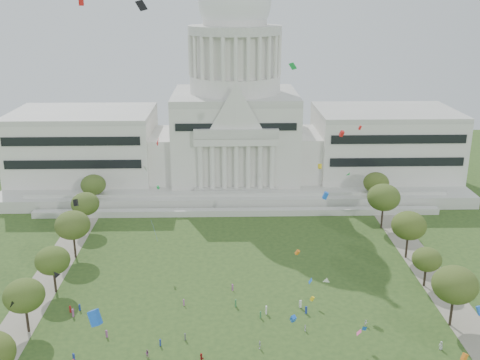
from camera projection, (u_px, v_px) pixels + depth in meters
capitol at (235, 126)px, 203.18m from camera, size 160.00×64.50×91.30m
path_left at (34, 300)px, 129.55m from camera, size 8.00×160.00×0.04m
path_right at (445, 295)px, 131.91m from camera, size 8.00×160.00×0.04m
row_tree_l_2 at (24, 296)px, 114.92m from camera, size 8.42×8.42×11.97m
row_tree_r_2 at (455, 285)px, 116.87m from camera, size 9.55×9.55×13.58m
row_tree_l_3 at (53, 261)px, 130.81m from camera, size 8.12×8.12×11.55m
row_tree_r_3 at (427, 259)px, 133.88m from camera, size 7.01×7.01×9.98m
row_tree_l_4 at (73, 225)px, 148.02m from camera, size 9.29×9.29×13.21m
row_tree_r_4 at (409, 226)px, 147.97m from camera, size 9.19×9.19×13.06m
row_tree_l_5 at (85, 204)px, 165.95m from camera, size 8.33×8.33×11.85m
row_tree_r_5 at (384, 197)px, 166.88m from camera, size 9.82×9.82×13.96m
row_tree_l_6 at (93, 185)px, 183.18m from camera, size 8.19×8.19×11.64m
row_tree_r_6 at (376, 183)px, 184.43m from camera, size 8.42×8.42×11.97m
person_0 at (441, 346)px, 111.25m from camera, size 1.03×1.08×1.85m
person_2 at (366, 323)px, 119.13m from camera, size 0.80×0.55×1.54m
person_4 at (260, 345)px, 111.58m from camera, size 0.68×1.10×1.79m
person_5 at (201, 357)px, 107.72m from camera, size 1.24×1.75×1.76m
person_8 at (147, 353)px, 109.10m from camera, size 0.82×0.59×1.54m
person_10 at (305, 328)px, 117.44m from camera, size 0.65×0.96×1.49m
distant_crowd at (183, 333)px, 115.46m from camera, size 58.01×39.39×1.95m
kite_swarm at (235, 222)px, 101.05m from camera, size 88.07×100.74×64.72m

